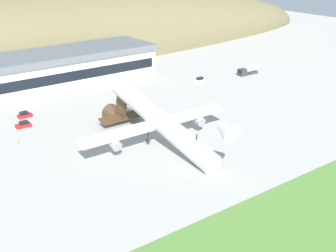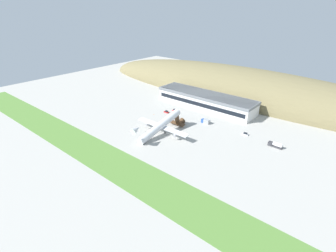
{
  "view_description": "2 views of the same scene",
  "coord_description": "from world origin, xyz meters",
  "px_view_note": "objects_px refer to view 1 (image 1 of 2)",
  "views": [
    {
      "loc": [
        -65.99,
        -85.98,
        44.55
      ],
      "look_at": [
        -5.65,
        -6.83,
        5.3
      ],
      "focal_mm": 50.0,
      "sensor_mm": 36.0,
      "label": 1
    },
    {
      "loc": [
        95.67,
        -116.41,
        76.39
      ],
      "look_at": [
        -3.18,
        -0.78,
        5.43
      ],
      "focal_mm": 28.0,
      "sensor_mm": 36.0,
      "label": 2
    }
  ],
  "objects_px": {
    "terminal_building": "(34,70)",
    "service_car_2": "(200,80)",
    "service_car_0": "(23,125)",
    "cargo_airplane": "(159,121)",
    "traffic_cone_0": "(18,142)",
    "service_car_1": "(25,115)",
    "fuel_truck": "(128,95)",
    "box_truck": "(248,70)"
  },
  "relations": [
    {
      "from": "service_car_2",
      "to": "fuel_truck",
      "type": "distance_m",
      "value": 29.49
    },
    {
      "from": "terminal_building",
      "to": "service_car_0",
      "type": "distance_m",
      "value": 34.67
    },
    {
      "from": "traffic_cone_0",
      "to": "terminal_building",
      "type": "bearing_deg",
      "value": 62.06
    },
    {
      "from": "traffic_cone_0",
      "to": "box_truck",
      "type": "bearing_deg",
      "value": 6.33
    },
    {
      "from": "cargo_airplane",
      "to": "service_car_1",
      "type": "distance_m",
      "value": 41.49
    },
    {
      "from": "service_car_0",
      "to": "service_car_2",
      "type": "distance_m",
      "value": 63.62
    },
    {
      "from": "fuel_truck",
      "to": "traffic_cone_0",
      "type": "relative_size",
      "value": 10.99
    },
    {
      "from": "service_car_1",
      "to": "traffic_cone_0",
      "type": "bearing_deg",
      "value": -116.24
    },
    {
      "from": "service_car_2",
      "to": "traffic_cone_0",
      "type": "bearing_deg",
      "value": -169.29
    },
    {
      "from": "terminal_building",
      "to": "service_car_0",
      "type": "relative_size",
      "value": 21.4
    },
    {
      "from": "box_truck",
      "to": "traffic_cone_0",
      "type": "height_order",
      "value": "box_truck"
    },
    {
      "from": "box_truck",
      "to": "service_car_1",
      "type": "bearing_deg",
      "value": 175.74
    },
    {
      "from": "service_car_1",
      "to": "fuel_truck",
      "type": "distance_m",
      "value": 31.29
    },
    {
      "from": "cargo_airplane",
      "to": "traffic_cone_0",
      "type": "xyz_separation_m",
      "value": [
        -26.25,
        20.95,
        -5.48
      ]
    },
    {
      "from": "terminal_building",
      "to": "box_truck",
      "type": "distance_m",
      "value": 74.23
    },
    {
      "from": "service_car_1",
      "to": "traffic_cone_0",
      "type": "height_order",
      "value": "service_car_1"
    },
    {
      "from": "terminal_building",
      "to": "service_car_0",
      "type": "height_order",
      "value": "terminal_building"
    },
    {
      "from": "terminal_building",
      "to": "service_car_1",
      "type": "relative_size",
      "value": 21.62
    },
    {
      "from": "fuel_truck",
      "to": "traffic_cone_0",
      "type": "bearing_deg",
      "value": -162.74
    },
    {
      "from": "service_car_0",
      "to": "service_car_2",
      "type": "height_order",
      "value": "service_car_2"
    },
    {
      "from": "terminal_building",
      "to": "traffic_cone_0",
      "type": "xyz_separation_m",
      "value": [
        -20.82,
        -39.24,
        -6.06
      ]
    },
    {
      "from": "service_car_0",
      "to": "service_car_2",
      "type": "xyz_separation_m",
      "value": [
        63.5,
        3.92,
        0.02
      ]
    },
    {
      "from": "traffic_cone_0",
      "to": "service_car_1",
      "type": "bearing_deg",
      "value": 63.76
    },
    {
      "from": "box_truck",
      "to": "fuel_truck",
      "type": "bearing_deg",
      "value": 177.44
    },
    {
      "from": "cargo_airplane",
      "to": "service_car_0",
      "type": "relative_size",
      "value": 12.34
    },
    {
      "from": "terminal_building",
      "to": "box_truck",
      "type": "bearing_deg",
      "value": -23.38
    },
    {
      "from": "service_car_1",
      "to": "service_car_2",
      "type": "distance_m",
      "value": 60.59
    },
    {
      "from": "fuel_truck",
      "to": "box_truck",
      "type": "height_order",
      "value": "box_truck"
    },
    {
      "from": "terminal_building",
      "to": "fuel_truck",
      "type": "bearing_deg",
      "value": -56.38
    },
    {
      "from": "service_car_1",
      "to": "traffic_cone_0",
      "type": "relative_size",
      "value": 6.62
    },
    {
      "from": "service_car_2",
      "to": "cargo_airplane",
      "type": "bearing_deg",
      "value": -141.18
    },
    {
      "from": "terminal_building",
      "to": "cargo_airplane",
      "type": "distance_m",
      "value": 60.44
    },
    {
      "from": "terminal_building",
      "to": "service_car_2",
      "type": "xyz_separation_m",
      "value": [
        47.53,
        -26.32,
        -5.66
      ]
    },
    {
      "from": "service_car_0",
      "to": "service_car_1",
      "type": "xyz_separation_m",
      "value": [
        2.98,
        6.87,
        0.0
      ]
    },
    {
      "from": "service_car_0",
      "to": "box_truck",
      "type": "relative_size",
      "value": 0.46
    },
    {
      "from": "traffic_cone_0",
      "to": "fuel_truck",
      "type": "bearing_deg",
      "value": 17.26
    },
    {
      "from": "traffic_cone_0",
      "to": "cargo_airplane",
      "type": "bearing_deg",
      "value": -38.59
    },
    {
      "from": "terminal_building",
      "to": "service_car_2",
      "type": "bearing_deg",
      "value": -28.98
    },
    {
      "from": "fuel_truck",
      "to": "terminal_building",
      "type": "bearing_deg",
      "value": 123.62
    },
    {
      "from": "service_car_0",
      "to": "service_car_2",
      "type": "bearing_deg",
      "value": 3.53
    },
    {
      "from": "service_car_1",
      "to": "terminal_building",
      "type": "bearing_deg",
      "value": 60.93
    },
    {
      "from": "service_car_1",
      "to": "service_car_2",
      "type": "height_order",
      "value": "service_car_2"
    }
  ]
}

